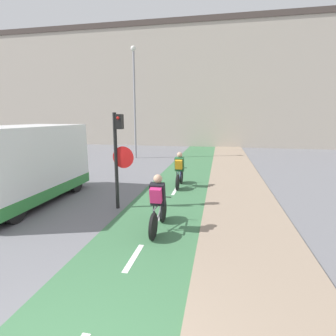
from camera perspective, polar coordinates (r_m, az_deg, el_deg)
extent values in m
cube|color=white|center=(5.71, -7.46, -18.76)|extent=(0.12, 1.10, 0.00)
cube|color=white|center=(7.89, -1.59, -9.96)|extent=(0.12, 1.10, 0.00)
cube|color=white|center=(10.22, 1.53, -5.01)|extent=(0.12, 1.10, 0.00)
cube|color=#B2A899|center=(28.05, 8.16, 16.55)|extent=(60.00, 5.00, 11.14)
cube|color=#473D38|center=(29.20, 8.51, 27.99)|extent=(60.00, 5.20, 0.50)
cylinder|color=black|center=(8.21, -11.23, 1.32)|extent=(0.11, 0.11, 2.98)
cube|color=black|center=(8.04, -10.53, 9.89)|extent=(0.20, 0.20, 0.44)
sphere|color=red|center=(7.94, -10.85, 10.66)|extent=(0.09, 0.09, 0.09)
cone|color=red|center=(8.10, -9.75, 2.30)|extent=(0.67, 0.01, 0.67)
cone|color=silver|center=(8.11, -9.73, 2.31)|extent=(0.60, 0.02, 0.60)
cylinder|color=gray|center=(18.43, -7.26, 13.22)|extent=(0.14, 0.14, 7.13)
sphere|color=silver|center=(18.93, -7.56, 24.39)|extent=(0.36, 0.36, 0.36)
cylinder|color=black|center=(6.32, -3.23, -12.62)|extent=(0.07, 0.63, 0.63)
cylinder|color=black|center=(7.30, -1.07, -9.26)|extent=(0.07, 0.63, 0.63)
cylinder|color=slate|center=(6.94, -1.68, -8.92)|extent=(0.04, 0.69, 0.40)
cylinder|color=slate|center=(6.47, -2.70, -10.29)|extent=(0.04, 0.36, 0.42)
cylinder|color=slate|center=(6.72, -2.01, -7.81)|extent=(0.04, 1.01, 0.07)
cylinder|color=slate|center=(6.51, -2.77, -11.97)|extent=(0.04, 0.42, 0.05)
cylinder|color=black|center=(7.17, -1.09, -6.27)|extent=(0.46, 0.03, 0.03)
cube|color=black|center=(6.51, -2.27, -5.68)|extent=(0.36, 0.31, 0.59)
sphere|color=tan|center=(6.45, -2.22, -2.36)|extent=(0.22, 0.22, 0.22)
cylinder|color=#232328|center=(6.64, -3.17, -9.26)|extent=(0.04, 0.07, 0.40)
cylinder|color=#232328|center=(6.60, -1.46, -9.38)|extent=(0.04, 0.07, 0.40)
cube|color=#DB286B|center=(6.34, -2.66, -5.97)|extent=(0.28, 0.23, 0.39)
cylinder|color=black|center=(10.35, 2.10, -3.15)|extent=(0.07, 0.62, 0.62)
cylinder|color=black|center=(11.35, 2.93, -1.88)|extent=(0.07, 0.62, 0.62)
cylinder|color=navy|center=(11.00, 2.70, -1.43)|extent=(0.04, 0.66, 0.39)
cylinder|color=navy|center=(10.53, 2.31, -1.90)|extent=(0.04, 0.34, 0.41)
cylinder|color=navy|center=(10.81, 2.58, -0.60)|extent=(0.04, 0.96, 0.07)
cylinder|color=navy|center=(10.54, 2.27, -2.93)|extent=(0.04, 0.40, 0.05)
cylinder|color=black|center=(11.26, 2.95, 0.06)|extent=(0.46, 0.03, 0.03)
cube|color=#235B33|center=(10.64, 2.50, 0.83)|extent=(0.36, 0.31, 0.59)
sphere|color=tan|center=(10.62, 2.55, 2.88)|extent=(0.22, 0.22, 0.22)
cylinder|color=#232328|center=(10.70, 1.93, -1.41)|extent=(0.04, 0.07, 0.39)
cylinder|color=#232328|center=(10.67, 2.98, -1.46)|extent=(0.04, 0.07, 0.39)
cube|color=orange|center=(10.46, 2.35, 0.77)|extent=(0.28, 0.23, 0.39)
cube|color=white|center=(9.83, -29.29, 1.18)|extent=(2.16, 4.78, 2.32)
cube|color=#33843D|center=(10.02, -28.76, -4.34)|extent=(2.17, 4.79, 0.36)
cube|color=black|center=(11.67, -21.98, 5.15)|extent=(1.94, 0.04, 0.70)
cylinder|color=black|center=(11.81, -27.57, -2.44)|extent=(0.18, 0.70, 0.70)
cylinder|color=black|center=(10.71, -19.42, -3.08)|extent=(0.18, 0.70, 0.70)
cylinder|color=black|center=(8.31, -30.37, -8.04)|extent=(0.18, 0.70, 0.70)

